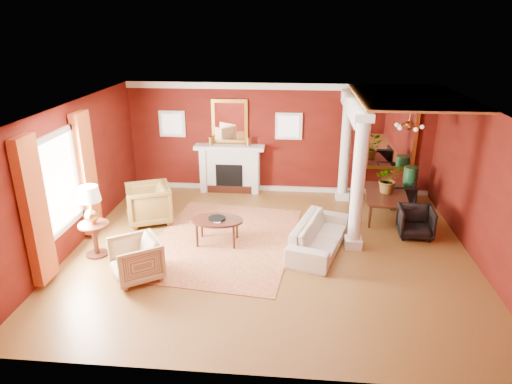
# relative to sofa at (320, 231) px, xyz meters

# --- Properties ---
(ground) EXTENTS (8.00, 8.00, 0.00)m
(ground) POSITION_rel_sofa_xyz_m (-0.99, -0.16, -0.41)
(ground) COLOR brown
(ground) RESTS_ON ground
(room_shell) EXTENTS (8.04, 7.04, 2.92)m
(room_shell) POSITION_rel_sofa_xyz_m (-0.99, -0.16, 1.61)
(room_shell) COLOR #5D120C
(room_shell) RESTS_ON ground
(fireplace) EXTENTS (1.85, 0.42, 1.29)m
(fireplace) POSITION_rel_sofa_xyz_m (-2.29, 3.16, 0.24)
(fireplace) COLOR white
(fireplace) RESTS_ON ground
(overmantel_mirror) EXTENTS (0.95, 0.07, 1.15)m
(overmantel_mirror) POSITION_rel_sofa_xyz_m (-2.29, 3.30, 1.49)
(overmantel_mirror) COLOR gold
(overmantel_mirror) RESTS_ON fireplace
(flank_window_left) EXTENTS (0.70, 0.07, 0.70)m
(flank_window_left) POSITION_rel_sofa_xyz_m (-3.84, 3.31, 1.39)
(flank_window_left) COLOR white
(flank_window_left) RESTS_ON room_shell
(flank_window_right) EXTENTS (0.70, 0.07, 0.70)m
(flank_window_right) POSITION_rel_sofa_xyz_m (-0.74, 3.31, 1.39)
(flank_window_right) COLOR white
(flank_window_right) RESTS_ON room_shell
(left_window) EXTENTS (0.21, 2.55, 2.60)m
(left_window) POSITION_rel_sofa_xyz_m (-4.89, -0.76, 1.01)
(left_window) COLOR white
(left_window) RESTS_ON room_shell
(column_front) EXTENTS (0.36, 0.36, 2.80)m
(column_front) POSITION_rel_sofa_xyz_m (0.71, 0.14, 1.02)
(column_front) COLOR white
(column_front) RESTS_ON ground
(column_back) EXTENTS (0.36, 0.36, 2.80)m
(column_back) POSITION_rel_sofa_xyz_m (0.71, 2.84, 1.02)
(column_back) COLOR white
(column_back) RESTS_ON ground
(header_beam) EXTENTS (0.30, 3.20, 0.32)m
(header_beam) POSITION_rel_sofa_xyz_m (0.71, 1.74, 2.21)
(header_beam) COLOR white
(header_beam) RESTS_ON column_front
(amber_ceiling) EXTENTS (2.30, 3.40, 0.04)m
(amber_ceiling) POSITION_rel_sofa_xyz_m (1.86, 1.59, 2.46)
(amber_ceiling) COLOR #CD813C
(amber_ceiling) RESTS_ON room_shell
(dining_mirror) EXTENTS (1.30, 0.07, 1.70)m
(dining_mirror) POSITION_rel_sofa_xyz_m (1.91, 3.30, 1.14)
(dining_mirror) COLOR gold
(dining_mirror) RESTS_ON room_shell
(chandelier) EXTENTS (0.60, 0.62, 0.75)m
(chandelier) POSITION_rel_sofa_xyz_m (1.91, 1.64, 1.84)
(chandelier) COLOR #B67C39
(chandelier) RESTS_ON room_shell
(crown_trim) EXTENTS (8.00, 0.08, 0.16)m
(crown_trim) POSITION_rel_sofa_xyz_m (-0.99, 3.30, 2.41)
(crown_trim) COLOR white
(crown_trim) RESTS_ON room_shell
(base_trim) EXTENTS (8.00, 0.08, 0.12)m
(base_trim) POSITION_rel_sofa_xyz_m (-0.99, 3.30, -0.35)
(base_trim) COLOR white
(base_trim) RESTS_ON ground
(rug) EXTENTS (3.30, 4.13, 0.02)m
(rug) POSITION_rel_sofa_xyz_m (-2.00, 0.17, -0.40)
(rug) COLOR maroon
(rug) RESTS_ON ground
(sofa) EXTENTS (1.19, 2.18, 0.82)m
(sofa) POSITION_rel_sofa_xyz_m (0.00, 0.00, 0.00)
(sofa) COLOR beige
(sofa) RESTS_ON ground
(armchair_leopard) EXTENTS (1.20, 1.23, 0.99)m
(armchair_leopard) POSITION_rel_sofa_xyz_m (-3.87, 0.99, 0.08)
(armchair_leopard) COLOR black
(armchair_leopard) RESTS_ON ground
(armchair_stripe) EXTENTS (1.09, 1.10, 0.84)m
(armchair_stripe) POSITION_rel_sofa_xyz_m (-3.34, -1.43, 0.01)
(armchair_stripe) COLOR tan
(armchair_stripe) RESTS_ON ground
(coffee_table) EXTENTS (1.09, 1.09, 0.55)m
(coffee_table) POSITION_rel_sofa_xyz_m (-2.12, 0.07, 0.09)
(coffee_table) COLOR black
(coffee_table) RESTS_ON ground
(coffee_book) EXTENTS (0.15, 0.05, 0.20)m
(coffee_book) POSITION_rel_sofa_xyz_m (-2.14, -0.01, 0.24)
(coffee_book) COLOR black
(coffee_book) RESTS_ON coffee_table
(side_table) EXTENTS (0.58, 0.58, 1.46)m
(side_table) POSITION_rel_sofa_xyz_m (-4.43, -0.66, 0.57)
(side_table) COLOR black
(side_table) RESTS_ON ground
(dining_table) EXTENTS (0.74, 1.70, 0.92)m
(dining_table) POSITION_rel_sofa_xyz_m (1.65, 1.81, 0.05)
(dining_table) COLOR black
(dining_table) RESTS_ON ground
(dining_chair_near) EXTENTS (0.73, 0.69, 0.72)m
(dining_chair_near) POSITION_rel_sofa_xyz_m (2.09, 0.79, -0.05)
(dining_chair_near) COLOR black
(dining_chair_near) RESTS_ON ground
(dining_chair_far) EXTENTS (0.66, 0.62, 0.66)m
(dining_chair_far) POSITION_rel_sofa_xyz_m (2.09, 2.46, -0.08)
(dining_chair_far) COLOR black
(dining_chair_far) RESTS_ON ground
(green_urn) EXTENTS (0.40, 0.40, 0.96)m
(green_urn) POSITION_rel_sofa_xyz_m (2.37, 2.78, -0.03)
(green_urn) COLOR #15421F
(green_urn) RESTS_ON ground
(potted_plant) EXTENTS (0.63, 0.69, 0.52)m
(potted_plant) POSITION_rel_sofa_xyz_m (1.65, 1.88, 0.77)
(potted_plant) COLOR #26591E
(potted_plant) RESTS_ON dining_table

